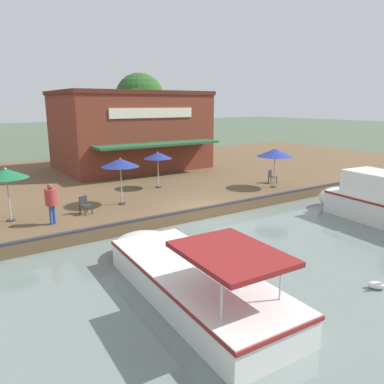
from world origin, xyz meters
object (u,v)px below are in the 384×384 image
object	(u,v)px
motorboat_mid_row	(183,272)
tree_upstream_bank	(139,100)
cafe_chair_far_corner_seat	(272,176)
patio_umbrella_mid_patio_right	(158,156)
patio_umbrella_mid_patio_left	(120,163)
swan	(377,284)
patio_umbrella_near_quay_edge	(6,173)
patio_umbrella_by_entrance	(275,153)
waterfront_restaurant	(130,130)
motorboat_far_downstream	(379,202)
cafe_chair_facing_river	(85,204)
tree_downstream_bank	(161,118)
person_near_entrance	(51,199)

from	to	relation	value
motorboat_mid_row	tree_upstream_bank	xyz separation A→B (m)	(-24.74, 10.64, 5.46)
cafe_chair_far_corner_seat	tree_upstream_bank	xyz separation A→B (m)	(-16.53, -1.47, 5.01)
patio_umbrella_mid_patio_right	cafe_chair_far_corner_seat	world-z (taller)	patio_umbrella_mid_patio_right
patio_umbrella_mid_patio_left	swan	xyz separation A→B (m)	(12.07, 3.33, -2.55)
patio_umbrella_mid_patio_right	swan	world-z (taller)	patio_umbrella_mid_patio_right
motorboat_mid_row	patio_umbrella_near_quay_edge	bearing A→B (deg)	-157.73
patio_umbrella_by_entrance	swan	xyz separation A→B (m)	(10.59, -6.22, -2.55)
waterfront_restaurant	motorboat_far_downstream	bearing A→B (deg)	14.62
cafe_chair_far_corner_seat	cafe_chair_facing_river	bearing A→B (deg)	-89.06
cafe_chair_far_corner_seat	tree_downstream_bank	xyz separation A→B (m)	(-16.01, 0.56, 3.20)
patio_umbrella_by_entrance	tree_upstream_bank	size ratio (longest dim) A/B	0.31
person_near_entrance	tree_upstream_bank	size ratio (longest dim) A/B	0.22
patio_umbrella_near_quay_edge	cafe_chair_facing_river	world-z (taller)	patio_umbrella_near_quay_edge
cafe_chair_far_corner_seat	motorboat_far_downstream	xyz separation A→B (m)	(7.54, -0.17, -0.12)
cafe_chair_far_corner_seat	motorboat_mid_row	world-z (taller)	motorboat_mid_row
tree_upstream_bank	tree_downstream_bank	size ratio (longest dim) A/B	1.46
tree_upstream_bank	motorboat_far_downstream	bearing A→B (deg)	3.09
waterfront_restaurant	patio_umbrella_by_entrance	size ratio (longest dim) A/B	4.55
patio_umbrella_by_entrance	cafe_chair_far_corner_seat	size ratio (longest dim) A/B	2.90
person_near_entrance	swan	xyz separation A→B (m)	(10.59, 7.18, -1.51)
motorboat_far_downstream	tree_upstream_bank	xyz separation A→B (m)	(-24.07, -1.30, 5.13)
patio_umbrella_near_quay_edge	motorboat_far_downstream	bearing A→B (deg)	62.49
waterfront_restaurant	cafe_chair_facing_river	xyz separation A→B (m)	(11.30, -7.54, -2.56)
waterfront_restaurant	swan	world-z (taller)	waterfront_restaurant
patio_umbrella_mid_patio_right	motorboat_far_downstream	world-z (taller)	patio_umbrella_mid_patio_right
motorboat_mid_row	swan	bearing A→B (deg)	56.06
patio_umbrella_mid_patio_right	cafe_chair_far_corner_seat	xyz separation A→B (m)	(2.87, 6.93, -1.54)
swan	tree_downstream_bank	world-z (taller)	tree_downstream_bank
waterfront_restaurant	patio_umbrella_mid_patio_right	distance (m)	8.50
motorboat_mid_row	motorboat_far_downstream	world-z (taller)	motorboat_far_downstream
cafe_chair_far_corner_seat	tree_downstream_bank	world-z (taller)	tree_downstream_bank
person_near_entrance	waterfront_restaurant	bearing A→B (deg)	142.68
patio_umbrella_mid_patio_right	motorboat_mid_row	xyz separation A→B (m)	(11.08, -5.19, -1.99)
patio_umbrella_mid_patio_right	motorboat_mid_row	world-z (taller)	patio_umbrella_mid_patio_right
patio_umbrella_near_quay_edge	tree_downstream_bank	size ratio (longest dim) A/B	0.44
waterfront_restaurant	tree_downstream_bank	xyz separation A→B (m)	(-4.92, 5.59, 0.65)
patio_umbrella_near_quay_edge	patio_umbrella_mid_patio_right	bearing A→B (deg)	104.85
tree_downstream_bank	tree_upstream_bank	bearing A→B (deg)	-104.48
patio_umbrella_mid_patio_left	cafe_chair_facing_river	xyz separation A→B (m)	(0.68, -2.17, -1.71)
patio_umbrella_near_quay_edge	person_near_entrance	distance (m)	2.35
waterfront_restaurant	swan	size ratio (longest dim) A/B	16.26
patio_umbrella_mid_patio_left	cafe_chair_far_corner_seat	world-z (taller)	patio_umbrella_mid_patio_left
tree_upstream_bank	patio_umbrella_mid_patio_left	bearing A→B (deg)	-29.08
tree_downstream_bank	waterfront_restaurant	bearing A→B (deg)	-48.67
swan	cafe_chair_facing_river	bearing A→B (deg)	-154.22
person_near_entrance	motorboat_far_downstream	bearing A→B (deg)	65.11
motorboat_mid_row	tree_upstream_bank	world-z (taller)	tree_upstream_bank
waterfront_restaurant	tree_upstream_bank	distance (m)	6.95
waterfront_restaurant	patio_umbrella_near_quay_edge	size ratio (longest dim) A/B	4.65
patio_umbrella_near_quay_edge	tree_upstream_bank	xyz separation A→B (m)	(-15.99, 14.23, 3.33)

